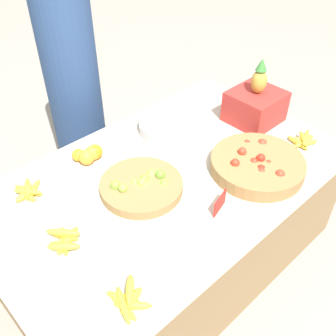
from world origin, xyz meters
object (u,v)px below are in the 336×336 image
metal_bowl (173,125)px  produce_crate (255,104)px  tomato_basket (258,165)px  lime_bowl (142,186)px  price_sign (220,203)px  vendor_person (71,73)px

metal_bowl → produce_crate: bearing=-31.2°
tomato_basket → produce_crate: size_ratio=1.21×
lime_bowl → metal_bowl: 0.53m
price_sign → tomato_basket: bearing=-8.0°
lime_bowl → vendor_person: size_ratio=0.23×
lime_bowl → tomato_basket: size_ratio=0.84×
metal_bowl → produce_crate: produce_crate is taller
vendor_person → produce_crate: bearing=-56.3°
tomato_basket → metal_bowl: bearing=95.4°
lime_bowl → price_sign: price_sign is taller
price_sign → produce_crate: 0.80m
lime_bowl → produce_crate: 0.88m
metal_bowl → vendor_person: bearing=107.2°
lime_bowl → metal_bowl: bearing=29.9°
tomato_basket → metal_bowl: 0.56m
tomato_basket → metal_bowl: tomato_basket is taller
price_sign → vendor_person: 1.31m
lime_bowl → price_sign: (0.17, -0.34, 0.02)m
metal_bowl → produce_crate: 0.49m
tomato_basket → produce_crate: produce_crate is taller
vendor_person → metal_bowl: bearing=-72.8°
price_sign → lime_bowl: bearing=99.8°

